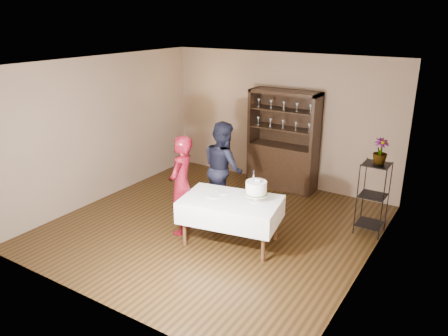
% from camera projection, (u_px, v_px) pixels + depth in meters
% --- Properties ---
extents(floor, '(5.00, 5.00, 0.00)m').
position_uv_depth(floor, '(214.00, 226.00, 7.41)').
color(floor, black).
rests_on(floor, ground).
extents(ceiling, '(5.00, 5.00, 0.00)m').
position_uv_depth(ceiling, '(212.00, 64.00, 6.50)').
color(ceiling, silver).
rests_on(ceiling, back_wall).
extents(back_wall, '(5.00, 0.02, 2.70)m').
position_uv_depth(back_wall, '(280.00, 120.00, 8.95)').
color(back_wall, brown).
rests_on(back_wall, floor).
extents(wall_left, '(0.02, 5.00, 2.70)m').
position_uv_depth(wall_left, '(103.00, 129.00, 8.21)').
color(wall_left, brown).
rests_on(wall_left, floor).
extents(wall_right, '(0.02, 5.00, 2.70)m').
position_uv_depth(wall_right, '(372.00, 180.00, 5.70)').
color(wall_right, brown).
rests_on(wall_right, floor).
extents(china_hutch, '(1.40, 0.48, 2.00)m').
position_uv_depth(china_hutch, '(283.00, 156.00, 8.88)').
color(china_hutch, black).
rests_on(china_hutch, floor).
extents(plant_etagere, '(0.42, 0.42, 1.20)m').
position_uv_depth(plant_etagere, '(373.00, 195.00, 7.00)').
color(plant_etagere, black).
rests_on(plant_etagere, floor).
extents(cake_table, '(1.63, 1.17, 0.74)m').
position_uv_depth(cake_table, '(231.00, 210.00, 6.69)').
color(cake_table, white).
rests_on(cake_table, floor).
extents(woman, '(0.51, 0.67, 1.63)m').
position_uv_depth(woman, '(181.00, 185.00, 6.97)').
color(woman, '#3D0508').
rests_on(woman, floor).
extents(man, '(1.03, 0.99, 1.67)m').
position_uv_depth(man, '(223.00, 168.00, 7.69)').
color(man, black).
rests_on(man, floor).
extents(cake, '(0.39, 0.39, 0.49)m').
position_uv_depth(cake, '(256.00, 189.00, 6.51)').
color(cake, white).
rests_on(cake, cake_table).
extents(plate_near, '(0.25, 0.25, 0.01)m').
position_uv_depth(plate_near, '(213.00, 196.00, 6.72)').
color(plate_near, white).
rests_on(plate_near, cake_table).
extents(plate_far, '(0.18, 0.18, 0.01)m').
position_uv_depth(plate_far, '(222.00, 193.00, 6.85)').
color(plate_far, white).
rests_on(plate_far, cake_table).
extents(potted_plant, '(0.31, 0.31, 0.40)m').
position_uv_depth(potted_plant, '(380.00, 151.00, 6.76)').
color(potted_plant, '#4A6630').
rests_on(potted_plant, plant_etagere).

